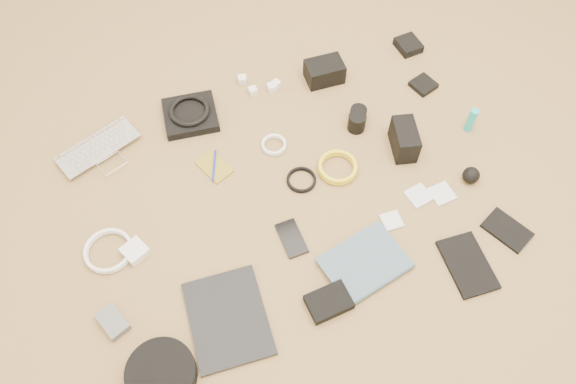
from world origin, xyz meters
name	(u,v)px	position (x,y,z in m)	size (l,w,h in m)	color
laptop	(105,156)	(-0.51, 0.40, 0.01)	(0.28, 0.20, 0.02)	silver
headphone_pouch	(190,115)	(-0.19, 0.45, 0.02)	(0.18, 0.17, 0.03)	black
headphones	(189,110)	(-0.19, 0.45, 0.04)	(0.14, 0.14, 0.02)	black
charger_a	(242,80)	(0.04, 0.53, 0.01)	(0.03, 0.03, 0.03)	silver
charger_b	(276,84)	(0.14, 0.46, 0.01)	(0.03, 0.03, 0.03)	silver
charger_c	(272,88)	(0.12, 0.46, 0.01)	(0.03, 0.03, 0.03)	silver
charger_d	(253,91)	(0.05, 0.47, 0.01)	(0.03, 0.03, 0.03)	silver
dslr_camera	(324,72)	(0.32, 0.43, 0.04)	(0.14, 0.09, 0.08)	black
lens_pouch	(408,45)	(0.69, 0.45, 0.02)	(0.08, 0.09, 0.03)	black
notebook_olive	(214,167)	(-0.19, 0.21, 0.00)	(0.08, 0.12, 0.01)	olive
pen_blue	(214,165)	(-0.19, 0.21, 0.01)	(0.01, 0.01, 0.12)	#1620B5
cable_white_a	(274,146)	(0.03, 0.21, 0.01)	(0.09, 0.09, 0.01)	white
lens_a	(357,122)	(0.33, 0.17, 0.03)	(0.06, 0.06, 0.07)	black
lens_b	(358,114)	(0.35, 0.21, 0.03)	(0.06, 0.06, 0.05)	black
card_reader	(423,85)	(0.64, 0.25, 0.01)	(0.08, 0.08, 0.02)	black
power_brick	(135,251)	(-0.51, 0.01, 0.01)	(0.07, 0.07, 0.03)	silver
cable_white_b	(109,252)	(-0.59, 0.04, 0.01)	(0.15, 0.15, 0.01)	white
cable_black	(301,181)	(0.06, 0.05, 0.00)	(0.10, 0.10, 0.01)	black
cable_yellow	(338,169)	(0.19, 0.04, 0.01)	(0.13, 0.13, 0.02)	yellow
flash	(404,139)	(0.43, 0.03, 0.05)	(0.07, 0.13, 0.10)	black
lens_cleaner	(471,120)	(0.69, 0.02, 0.05)	(0.03, 0.03, 0.10)	#1AAAAE
battery_charger	(113,322)	(-0.63, -0.18, 0.01)	(0.06, 0.09, 0.03)	#545459
tablet	(228,318)	(-0.32, -0.30, 0.01)	(0.22, 0.28, 0.01)	black
phone	(292,238)	(-0.05, -0.14, 0.00)	(0.07, 0.13, 0.01)	black
filter_case_left	(392,221)	(0.26, -0.20, 0.00)	(0.06, 0.06, 0.01)	silver
filter_case_mid	(419,196)	(0.39, -0.16, 0.00)	(0.07, 0.07, 0.01)	silver
filter_case_right	(442,194)	(0.46, -0.18, 0.01)	(0.07, 0.07, 0.01)	silver
air_blower	(471,175)	(0.57, -0.17, 0.03)	(0.06, 0.06, 0.06)	black
headphone_case	(161,374)	(-0.54, -0.38, 0.03)	(0.19, 0.19, 0.05)	black
drive_case	(329,302)	(-0.04, -0.37, 0.02)	(0.12, 0.09, 0.03)	black
paperback	(383,287)	(0.13, -0.39, 0.01)	(0.18, 0.24, 0.02)	#3E5668
notebook_black_a	(467,265)	(0.40, -0.43, 0.01)	(0.12, 0.20, 0.01)	black
notebook_black_b	(507,230)	(0.58, -0.38, 0.01)	(0.09, 0.14, 0.01)	black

